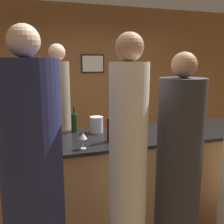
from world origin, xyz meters
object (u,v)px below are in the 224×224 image
Objects in this scene: guest_0 at (34,195)px; ice_bucket at (96,124)px; bartender at (60,125)px; wine_bottle_1 at (111,129)px; guest_3 at (178,178)px; wine_bottle_2 at (74,122)px; guest_1 at (128,176)px.

guest_0 is 11.03× the size of ice_bucket.
wine_bottle_1 is at bearing 113.03° from bartender.
guest_3 reaches higher than wine_bottle_2.
wine_bottle_1 reaches higher than ice_bucket.
guest_1 is (0.33, -1.68, -0.01)m from bartender.
guest_0 is 1.01× the size of guest_1.
guest_0 is at bearing -176.21° from guest_1.
ice_bucket is (0.02, 1.06, 0.14)m from guest_1.
bartender is 1.01× the size of guest_1.
bartender reaches higher than guest_1.
bartender is 1.71m from guest_1.
wine_bottle_1 is 1.13× the size of wine_bottle_2.
wine_bottle_1 is (0.42, -0.98, 0.16)m from bartender.
wine_bottle_2 is at bearing 69.08° from guest_0.
wine_bottle_1 is at bearing 116.84° from guest_3.
guest_0 is at bearing 78.76° from bartender.
guest_1 is 1.07m from ice_bucket.
ice_bucket is (0.24, -0.10, -0.02)m from wine_bottle_2.
wine_bottle_1 is at bearing 83.33° from guest_1.
bartender is at bearing 101.25° from guest_1.
guest_3 is at bearing -68.76° from ice_bucket.
bartender reaches higher than guest_3.
guest_3 is at bearing -63.16° from wine_bottle_1.
ice_bucket is at bearing -23.18° from wine_bottle_2.
ice_bucket is at bearing 120.14° from bartender.
guest_0 is at bearing -177.57° from guest_3.
wine_bottle_2 is at bearing 103.23° from bartender.
guest_1 is 1.07× the size of guest_3.
guest_0 reaches higher than wine_bottle_2.
wine_bottle_1 is (0.76, 0.74, 0.19)m from guest_0.
guest_1 is at bearing -91.18° from ice_bucket.
guest_3 is at bearing 2.43° from guest_0.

